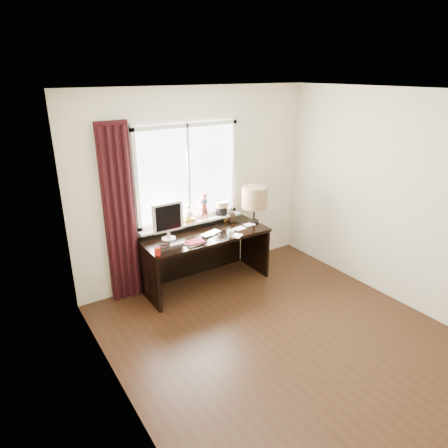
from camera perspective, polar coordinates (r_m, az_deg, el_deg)
floor at (r=4.58m, az=9.48°, el=-16.51°), size 3.50×4.00×0.00m
ceiling at (r=3.64m, az=12.04°, el=17.94°), size 3.50×4.00×0.00m
wall_back at (r=5.46m, az=-3.87°, el=5.43°), size 3.50×0.00×2.60m
wall_left at (r=3.09m, az=-14.05°, el=-8.08°), size 0.00×4.00×2.60m
wall_right at (r=5.24m, az=24.75°, el=2.80°), size 0.00×4.00×2.60m
laptop at (r=5.26m, az=-1.90°, el=-1.36°), size 0.33×0.25×0.02m
mug at (r=5.19m, az=1.00°, el=-1.29°), size 0.12×0.12×0.09m
red_cup at (r=4.73m, az=-9.50°, el=-3.89°), size 0.07×0.07×0.09m
window at (r=5.36m, az=-4.85°, el=5.13°), size 1.52×0.20×1.40m
curtain at (r=5.01m, az=-14.64°, el=1.07°), size 0.38×0.09×2.25m
desk at (r=5.47m, az=-3.17°, el=-3.42°), size 1.70×0.70×0.75m
monitor at (r=5.06m, az=-8.04°, el=0.74°), size 0.40×0.18×0.49m
notebook_stack at (r=5.00m, az=-4.30°, el=-2.64°), size 0.24×0.19×0.03m
brush_holder at (r=5.71m, az=1.15°, el=1.03°), size 0.09×0.09×0.25m
icon_frame at (r=5.71m, az=0.39°, el=1.06°), size 0.10×0.04×0.13m
table_lamp at (r=5.58m, az=4.36°, el=3.77°), size 0.35×0.35×0.52m
loose_papers at (r=5.43m, az=2.59°, el=-0.77°), size 0.55×0.39×0.00m
desk_cables at (r=5.40m, az=-0.74°, el=-0.82°), size 0.28×0.56×0.01m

